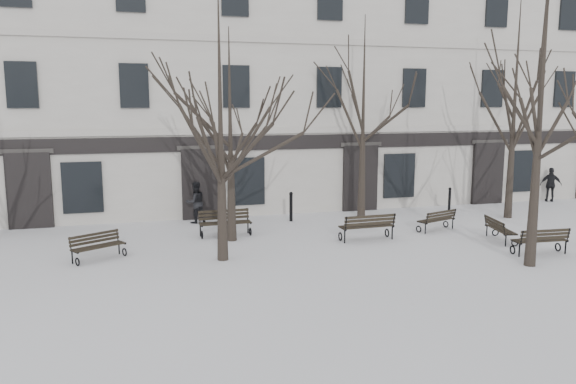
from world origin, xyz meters
name	(u,v)px	position (x,y,z in m)	size (l,w,h in m)	color
ground	(354,265)	(0.00, 0.00, 0.00)	(100.00, 100.00, 0.00)	silver
building	(258,87)	(0.00, 12.96, 5.52)	(40.40, 10.20, 11.40)	#B7B2A9
tree_1	(220,94)	(-3.64, 1.59, 5.00)	(5.60, 5.60, 8.00)	black
tree_2	(543,73)	(4.98, -1.43, 5.56)	(6.23, 6.23, 8.90)	black
tree_4	(230,110)	(-2.95, 3.95, 4.52)	(5.06, 5.06, 7.23)	black
tree_5	(364,93)	(2.93, 6.39, 5.13)	(5.74, 5.74, 8.21)	black
tree_6	(516,83)	(8.85, 4.78, 5.52)	(6.18, 6.18, 8.83)	black
bench_0	(98,245)	(-7.31, 2.65, 0.44)	(1.66, 1.31, 0.81)	black
bench_1	(367,226)	(1.59, 2.68, 0.52)	(1.94, 0.77, 0.96)	black
bench_2	(541,240)	(6.12, -0.49, 0.47)	(1.77, 0.73, 0.87)	black
bench_3	(225,222)	(-3.06, 4.74, 0.51)	(1.87, 0.72, 0.93)	black
bench_4	(437,219)	(4.71, 3.36, 0.44)	(1.68, 1.06, 0.80)	black
bench_5	(499,229)	(5.96, 1.39, 0.43)	(0.88, 1.66, 0.80)	black
bollard_a	(291,205)	(-0.08, 6.52, 0.65)	(0.15, 0.15, 1.21)	black
bollard_b	(450,199)	(7.23, 6.65, 0.57)	(0.14, 0.14, 1.07)	black
pedestrian_b	(196,223)	(-3.83, 7.23, 0.00)	(0.81, 0.63, 1.66)	black
pedestrian_c	(550,202)	(13.32, 7.58, 0.00)	(0.97, 0.40, 1.66)	black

